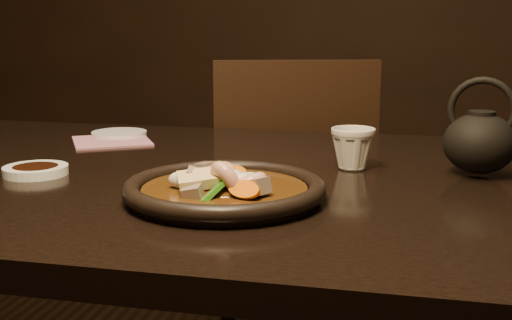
% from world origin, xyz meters
% --- Properties ---
extents(table, '(1.60, 0.90, 0.75)m').
position_xyz_m(table, '(0.00, 0.00, 0.67)').
color(table, black).
rests_on(table, floor).
extents(chair, '(0.53, 0.53, 0.91)m').
position_xyz_m(chair, '(0.15, 0.66, 0.50)').
color(chair, black).
rests_on(chair, floor).
extents(plate, '(0.29, 0.29, 0.03)m').
position_xyz_m(plate, '(0.20, -0.17, 0.76)').
color(plate, black).
rests_on(plate, table).
extents(stirfry, '(0.15, 0.17, 0.07)m').
position_xyz_m(stirfry, '(0.20, -0.17, 0.77)').
color(stirfry, '#3D220B').
rests_on(stirfry, plate).
extents(soy_dish, '(0.11, 0.11, 0.01)m').
position_xyz_m(soy_dish, '(-0.15, -0.09, 0.76)').
color(soy_dish, white).
rests_on(soy_dish, table).
extents(saucer_right, '(0.12, 0.12, 0.01)m').
position_xyz_m(saucer_right, '(-0.17, 0.28, 0.76)').
color(saucer_right, white).
rests_on(saucer_right, table).
extents(tea_cup, '(0.10, 0.09, 0.08)m').
position_xyz_m(tea_cup, '(0.36, 0.07, 0.79)').
color(tea_cup, beige).
rests_on(tea_cup, table).
extents(chopsticks, '(0.04, 0.23, 0.01)m').
position_xyz_m(chopsticks, '(0.11, -0.07, 0.75)').
color(chopsticks, tan).
rests_on(chopsticks, table).
extents(napkin, '(0.21, 0.21, 0.00)m').
position_xyz_m(napkin, '(-0.16, 0.22, 0.75)').
color(napkin, '#B87183').
rests_on(napkin, table).
extents(teapot, '(0.14, 0.12, 0.16)m').
position_xyz_m(teapot, '(0.57, 0.07, 0.81)').
color(teapot, black).
rests_on(teapot, table).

